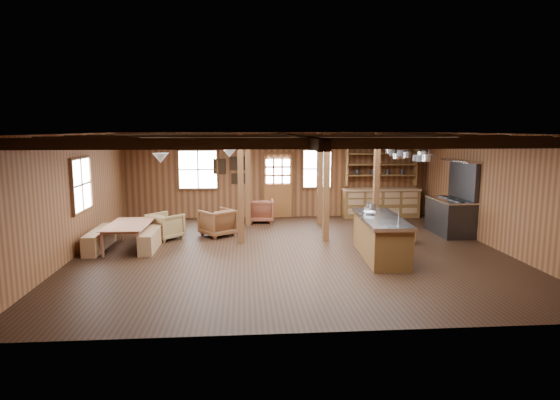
# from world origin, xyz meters

# --- Properties ---
(room) EXTENTS (10.04, 9.04, 2.84)m
(room) POSITION_xyz_m (0.00, 0.00, 1.40)
(room) COLOR black
(room) RESTS_ON ground
(ceiling_joists) EXTENTS (9.80, 8.82, 0.18)m
(ceiling_joists) POSITION_xyz_m (0.00, 0.18, 2.68)
(ceiling_joists) COLOR black
(ceiling_joists) RESTS_ON ceiling
(timber_posts) EXTENTS (3.95, 2.35, 2.80)m
(timber_posts) POSITION_xyz_m (0.52, 2.08, 1.40)
(timber_posts) COLOR #452613
(timber_posts) RESTS_ON floor
(back_door) EXTENTS (1.02, 0.08, 2.15)m
(back_door) POSITION_xyz_m (0.00, 4.45, 0.88)
(back_door) COLOR brown
(back_door) RESTS_ON floor
(window_back_left) EXTENTS (1.32, 0.06, 1.32)m
(window_back_left) POSITION_xyz_m (-2.60, 4.46, 1.60)
(window_back_left) COLOR white
(window_back_left) RESTS_ON wall_back
(window_back_right) EXTENTS (1.02, 0.06, 1.32)m
(window_back_right) POSITION_xyz_m (1.30, 4.46, 1.60)
(window_back_right) COLOR white
(window_back_right) RESTS_ON wall_back
(window_left) EXTENTS (0.14, 1.24, 1.32)m
(window_left) POSITION_xyz_m (-4.96, 0.50, 1.60)
(window_left) COLOR white
(window_left) RESTS_ON wall_back
(notice_boards) EXTENTS (1.08, 0.03, 0.90)m
(notice_boards) POSITION_xyz_m (-1.50, 4.46, 1.64)
(notice_boards) COLOR silver
(notice_boards) RESTS_ON wall_back
(back_counter) EXTENTS (2.55, 0.60, 2.45)m
(back_counter) POSITION_xyz_m (3.40, 4.20, 0.60)
(back_counter) COLOR brown
(back_counter) RESTS_ON floor
(pendant_lamps) EXTENTS (1.86, 2.36, 0.66)m
(pendant_lamps) POSITION_xyz_m (-2.25, 1.00, 2.25)
(pendant_lamps) COLOR #313133
(pendant_lamps) RESTS_ON ceiling
(pot_rack) EXTENTS (0.43, 3.00, 0.43)m
(pot_rack) POSITION_xyz_m (2.89, 0.25, 2.29)
(pot_rack) COLOR #313133
(pot_rack) RESTS_ON ceiling
(kitchen_island) EXTENTS (1.02, 2.55, 1.20)m
(kitchen_island) POSITION_xyz_m (1.96, -0.66, 0.48)
(kitchen_island) COLOR brown
(kitchen_island) RESTS_ON floor
(step_stool) EXTENTS (0.55, 0.46, 0.42)m
(step_stool) POSITION_xyz_m (3.00, 0.64, 0.21)
(step_stool) COLOR #9C6F47
(step_stool) RESTS_ON floor
(commercial_range) EXTENTS (0.86, 1.67, 2.06)m
(commercial_range) POSITION_xyz_m (4.65, 1.57, 0.66)
(commercial_range) COLOR #313133
(commercial_range) RESTS_ON floor
(dining_table) EXTENTS (1.01, 1.77, 0.61)m
(dining_table) POSITION_xyz_m (-3.90, 0.61, 0.31)
(dining_table) COLOR #925C42
(dining_table) RESTS_ON floor
(bench_wall) EXTENTS (0.33, 1.74, 0.48)m
(bench_wall) POSITION_xyz_m (-4.65, 0.61, 0.24)
(bench_wall) COLOR #9C6F47
(bench_wall) RESTS_ON floor
(bench_aisle) EXTENTS (0.32, 1.72, 0.47)m
(bench_aisle) POSITION_xyz_m (-3.40, 0.61, 0.24)
(bench_aisle) COLOR #9C6F47
(bench_aisle) RESTS_ON floor
(armchair_a) EXTENTS (1.13, 1.13, 0.74)m
(armchair_a) POSITION_xyz_m (-1.85, 1.83, 0.37)
(armchair_a) COLOR brown
(armchair_a) RESTS_ON floor
(armchair_b) EXTENTS (0.79, 0.82, 0.72)m
(armchair_b) POSITION_xyz_m (-0.60, 3.68, 0.36)
(armchair_b) COLOR brown
(armchair_b) RESTS_ON floor
(armchair_c) EXTENTS (1.07, 1.07, 0.70)m
(armchair_c) POSITION_xyz_m (-3.21, 1.57, 0.35)
(armchair_c) COLOR olive
(armchair_c) RESTS_ON floor
(counter_pot) EXTENTS (0.27, 0.27, 0.16)m
(counter_pot) POSITION_xyz_m (1.97, 0.28, 1.02)
(counter_pot) COLOR #BABCC2
(counter_pot) RESTS_ON kitchen_island
(bowl) EXTENTS (0.31, 0.31, 0.07)m
(bowl) POSITION_xyz_m (1.77, -0.34, 0.98)
(bowl) COLOR silver
(bowl) RESTS_ON kitchen_island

